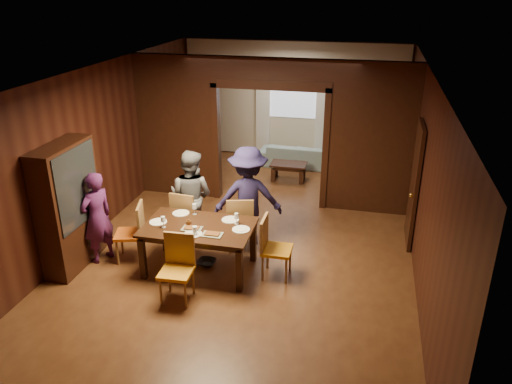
% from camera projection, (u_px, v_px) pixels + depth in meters
% --- Properties ---
extents(floor, '(9.00, 9.00, 0.00)m').
position_uv_depth(floor, '(251.00, 237.00, 8.88)').
color(floor, '#512A16').
rests_on(floor, ground).
extents(ceiling, '(5.50, 9.00, 0.02)m').
position_uv_depth(ceiling, '(251.00, 72.00, 7.74)').
color(ceiling, silver).
rests_on(ceiling, room_walls).
extents(room_walls, '(5.52, 9.01, 2.90)m').
position_uv_depth(room_walls, '(273.00, 127.00, 9.98)').
color(room_walls, black).
rests_on(room_walls, floor).
extents(person_purple, '(0.55, 0.65, 1.51)m').
position_uv_depth(person_purple, '(97.00, 218.00, 7.87)').
color(person_purple, '#4C1B4F').
rests_on(person_purple, floor).
extents(person_grey, '(0.89, 0.74, 1.64)m').
position_uv_depth(person_grey, '(191.00, 196.00, 8.48)').
color(person_grey, slate).
rests_on(person_grey, floor).
extents(person_navy, '(1.27, 0.92, 1.76)m').
position_uv_depth(person_navy, '(248.00, 198.00, 8.29)').
color(person_navy, '#1F193F').
rests_on(person_navy, floor).
extents(sofa, '(1.86, 0.77, 0.54)m').
position_uv_depth(sofa, '(298.00, 155.00, 12.17)').
color(sofa, '#88A9B2').
rests_on(sofa, floor).
extents(serving_bowl, '(0.30, 0.30, 0.07)m').
position_uv_depth(serving_bowl, '(205.00, 220.00, 7.69)').
color(serving_bowl, black).
rests_on(serving_bowl, dining_table).
extents(dining_table, '(1.67, 1.04, 0.76)m').
position_uv_depth(dining_table, '(200.00, 248.00, 7.75)').
color(dining_table, black).
rests_on(dining_table, floor).
extents(coffee_table, '(0.80, 0.50, 0.40)m').
position_uv_depth(coffee_table, '(288.00, 172.00, 11.32)').
color(coffee_table, black).
rests_on(coffee_table, floor).
extents(chair_left, '(0.54, 0.54, 0.97)m').
position_uv_depth(chair_left, '(129.00, 232.00, 8.00)').
color(chair_left, '#C75212').
rests_on(chair_left, floor).
extents(chair_right, '(0.44, 0.44, 0.97)m').
position_uv_depth(chair_right, '(277.00, 248.00, 7.53)').
color(chair_right, orange).
rests_on(chair_right, floor).
extents(chair_far_l, '(0.48, 0.48, 0.97)m').
position_uv_depth(chair_far_l, '(188.00, 216.00, 8.54)').
color(chair_far_l, orange).
rests_on(chair_far_l, floor).
extents(chair_far_r, '(0.54, 0.54, 0.97)m').
position_uv_depth(chair_far_r, '(240.00, 222.00, 8.34)').
color(chair_far_r, red).
rests_on(chair_far_r, floor).
extents(chair_near, '(0.46, 0.46, 0.97)m').
position_uv_depth(chair_near, '(176.00, 270.00, 6.95)').
color(chair_near, orange).
rests_on(chair_near, floor).
extents(hutch, '(0.40, 1.20, 2.00)m').
position_uv_depth(hutch, '(69.00, 207.00, 7.67)').
color(hutch, black).
rests_on(hutch, floor).
extents(door_right, '(0.06, 0.90, 2.10)m').
position_uv_depth(door_right, '(414.00, 185.00, 8.35)').
color(door_right, black).
rests_on(door_right, floor).
extents(window_far, '(1.20, 0.03, 1.30)m').
position_uv_depth(window_far, '(293.00, 91.00, 12.19)').
color(window_far, silver).
rests_on(window_far, back_wall).
extents(curtain_left, '(0.35, 0.06, 2.40)m').
position_uv_depth(curtain_left, '(263.00, 108.00, 12.48)').
color(curtain_left, white).
rests_on(curtain_left, back_wall).
extents(curtain_right, '(0.35, 0.06, 2.40)m').
position_uv_depth(curtain_right, '(323.00, 111.00, 12.17)').
color(curtain_right, white).
rests_on(curtain_right, back_wall).
extents(plate_left, '(0.27, 0.27, 0.01)m').
position_uv_depth(plate_left, '(158.00, 222.00, 7.71)').
color(plate_left, white).
rests_on(plate_left, dining_table).
extents(plate_far_l, '(0.27, 0.27, 0.01)m').
position_uv_depth(plate_far_l, '(181.00, 213.00, 8.00)').
color(plate_far_l, white).
rests_on(plate_far_l, dining_table).
extents(plate_far_r, '(0.27, 0.27, 0.01)m').
position_uv_depth(plate_far_r, '(230.00, 220.00, 7.78)').
color(plate_far_r, silver).
rests_on(plate_far_r, dining_table).
extents(plate_right, '(0.27, 0.27, 0.01)m').
position_uv_depth(plate_right, '(241.00, 229.00, 7.48)').
color(plate_right, white).
rests_on(plate_right, dining_table).
extents(plate_near, '(0.27, 0.27, 0.01)m').
position_uv_depth(plate_near, '(193.00, 234.00, 7.35)').
color(plate_near, silver).
rests_on(plate_near, dining_table).
extents(platter_a, '(0.30, 0.20, 0.04)m').
position_uv_depth(platter_a, '(192.00, 228.00, 7.49)').
color(platter_a, slate).
rests_on(platter_a, dining_table).
extents(platter_b, '(0.30, 0.20, 0.04)m').
position_uv_depth(platter_b, '(212.00, 234.00, 7.31)').
color(platter_b, gray).
rests_on(platter_b, dining_table).
extents(wineglass_left, '(0.08, 0.08, 0.18)m').
position_uv_depth(wineglass_left, '(163.00, 222.00, 7.52)').
color(wineglass_left, silver).
rests_on(wineglass_left, dining_table).
extents(wineglass_far, '(0.08, 0.08, 0.18)m').
position_uv_depth(wineglass_far, '(194.00, 209.00, 7.94)').
color(wineglass_far, silver).
rests_on(wineglass_far, dining_table).
extents(wineglass_right, '(0.08, 0.08, 0.18)m').
position_uv_depth(wineglass_right, '(237.00, 219.00, 7.62)').
color(wineglass_right, silver).
rests_on(wineglass_right, dining_table).
extents(tumbler, '(0.07, 0.07, 0.14)m').
position_uv_depth(tumbler, '(195.00, 231.00, 7.30)').
color(tumbler, silver).
rests_on(tumbler, dining_table).
extents(condiment_jar, '(0.08, 0.08, 0.11)m').
position_uv_depth(condiment_jar, '(189.00, 223.00, 7.57)').
color(condiment_jar, '#4A2911').
rests_on(condiment_jar, dining_table).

